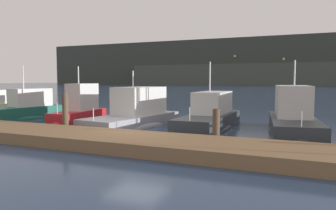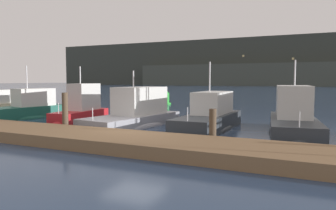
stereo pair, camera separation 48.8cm
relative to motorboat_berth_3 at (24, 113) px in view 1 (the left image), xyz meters
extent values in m
plane|color=navy|center=(10.38, -3.40, -0.36)|extent=(400.00, 400.00, 0.00)
cube|color=brown|center=(10.38, -5.36, -0.13)|extent=(44.70, 2.80, 0.45)
cylinder|color=#4C3D2D|center=(6.71, -3.71, 0.61)|extent=(0.28, 0.28, 1.94)
cylinder|color=#4C3D2D|center=(14.05, -3.71, 0.36)|extent=(0.28, 0.28, 1.44)
cube|color=black|center=(-3.84, 1.88, 1.09)|extent=(0.98, 0.35, 0.46)
ellipsoid|color=#195647|center=(-0.02, -0.10, -0.36)|extent=(3.07, 6.02, 1.07)
cube|color=#195647|center=(-0.02, -0.10, 0.03)|extent=(2.80, 5.42, 0.78)
cube|color=silver|center=(0.09, 0.46, 1.01)|extent=(1.82, 2.74, 1.18)
cube|color=black|center=(0.32, 1.59, 1.19)|extent=(1.22, 0.47, 0.53)
cylinder|color=silver|center=(0.00, 0.01, 2.36)|extent=(0.07, 0.07, 1.52)
ellipsoid|color=red|center=(4.53, -0.10, -0.36)|extent=(1.97, 4.81, 1.28)
cube|color=red|center=(4.53, -0.10, -0.02)|extent=(1.80, 4.33, 0.68)
cube|color=silver|center=(4.49, 0.37, 1.14)|extent=(1.24, 2.15, 1.63)
cube|color=black|center=(4.40, 1.31, 1.38)|extent=(0.96, 0.38, 0.72)
cylinder|color=silver|center=(4.52, 0.00, 2.47)|extent=(0.07, 0.07, 1.03)
cylinder|color=silver|center=(4.70, -2.06, 0.63)|extent=(0.04, 0.04, 0.60)
ellipsoid|color=gray|center=(8.39, -0.37, -0.36)|extent=(3.44, 7.23, 1.25)
cube|color=gray|center=(8.39, -0.37, -0.05)|extent=(3.15, 6.51, 0.61)
cube|color=silver|center=(8.48, 0.32, 1.02)|extent=(2.11, 3.26, 1.52)
cube|color=black|center=(8.68, 1.70, 1.25)|extent=(1.52, 0.49, 0.68)
cylinder|color=silver|center=(8.41, -0.23, 2.23)|extent=(0.07, 0.07, 0.90)
cylinder|color=silver|center=(7.98, -3.26, 0.56)|extent=(0.04, 0.04, 0.60)
ellipsoid|color=#2D3338|center=(12.57, 0.26, -0.36)|extent=(2.11, 6.81, 1.03)
cube|color=#2D3338|center=(12.57, 0.26, 0.03)|extent=(1.94, 6.13, 0.77)
cube|color=silver|center=(12.57, 0.94, 0.98)|extent=(1.43, 3.00, 1.15)
cube|color=black|center=(12.58, 2.30, 1.15)|extent=(1.25, 0.24, 0.52)
cylinder|color=silver|center=(12.57, 0.40, 2.33)|extent=(0.07, 0.07, 1.54)
cylinder|color=silver|center=(12.56, -2.60, 0.71)|extent=(0.04, 0.04, 0.60)
ellipsoid|color=#2D3338|center=(16.63, 0.69, -0.36)|extent=(3.21, 7.38, 1.20)
cube|color=#2D3338|center=(16.63, 0.69, 0.01)|extent=(2.94, 6.65, 0.73)
cube|color=silver|center=(16.53, 1.40, 1.14)|extent=(1.94, 3.32, 1.53)
cube|color=black|center=(16.33, 2.81, 1.37)|extent=(1.37, 0.47, 0.68)
cylinder|color=silver|center=(16.61, 0.83, 2.51)|extent=(0.07, 0.07, 1.21)
cylinder|color=silver|center=(17.04, -2.28, 0.67)|extent=(0.04, 0.04, 0.60)
cylinder|color=green|center=(3.13, 14.81, -0.28)|extent=(1.07, 1.07, 0.16)
cylinder|color=green|center=(3.13, 14.81, 0.32)|extent=(0.71, 0.71, 1.04)
cone|color=green|center=(3.13, 14.81, 1.09)|extent=(0.50, 0.50, 0.50)
sphere|color=#F9EAB7|center=(3.13, 14.81, 1.39)|extent=(0.16, 0.16, 0.16)
cube|color=#333833|center=(10.38, 131.10, 9.80)|extent=(240.00, 16.00, 20.31)
cube|color=#3F463F|center=(14.43, 121.10, 4.16)|extent=(144.00, 10.00, 9.03)
cube|color=#F4DB8C|center=(-12.84, 123.05, 12.18)|extent=(0.80, 0.10, 0.80)
cube|color=#F4DB8C|center=(2.27, 123.05, 5.80)|extent=(0.80, 0.10, 0.80)
cube|color=#F4DB8C|center=(6.79, 123.05, 10.48)|extent=(0.80, 0.10, 0.80)
cube|color=#F4DB8C|center=(-31.53, 123.05, 5.62)|extent=(0.80, 0.10, 0.80)
cube|color=#F4DB8C|center=(-45.17, 123.05, 3.04)|extent=(0.80, 0.10, 0.80)
cube|color=#F4DB8C|center=(24.26, 123.05, 4.08)|extent=(0.80, 0.10, 0.80)
camera|label=1|loc=(17.37, -15.87, 2.19)|focal=35.00mm
camera|label=2|loc=(17.81, -15.66, 2.19)|focal=35.00mm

